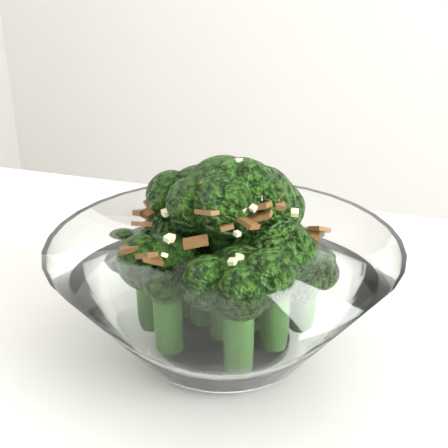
% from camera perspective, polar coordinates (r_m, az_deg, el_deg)
% --- Properties ---
extents(broccoli_dish, '(0.22, 0.22, 0.14)m').
position_cam_1_polar(broccoli_dish, '(0.41, 0.01, -5.20)').
color(broccoli_dish, white).
rests_on(broccoli_dish, table).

